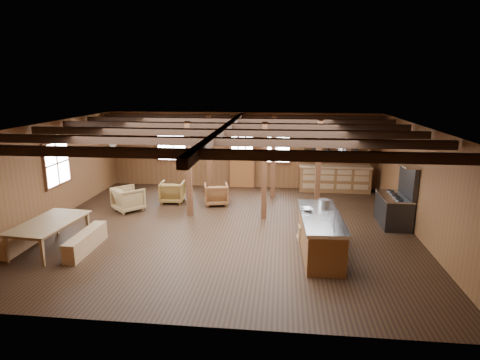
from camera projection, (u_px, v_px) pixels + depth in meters
The scene contains 22 objects.
room at pixel (225, 179), 10.57m from camera, with size 10.04×9.04×2.84m.
ceiling_joists at pixel (225, 129), 10.44m from camera, with size 9.80×8.82×0.18m.
timber_posts at pixel (251, 163), 12.53m from camera, with size 3.95×2.35×2.80m.
back_door at pixel (242, 164), 14.99m from camera, with size 1.02×0.08×2.15m.
window_back_left at pixel (173, 144), 15.10m from camera, with size 1.32×0.06×1.32m.
window_back_right at pixel (277, 146), 14.70m from camera, with size 1.02×0.06×1.32m.
window_left at pixel (57, 163), 11.52m from camera, with size 0.14×1.24×1.32m.
notice_boards at pixel (202, 143), 14.97m from camera, with size 1.08×0.03×0.90m.
back_counter at pixel (335, 175), 14.47m from camera, with size 2.55×0.60×2.45m.
pendant_lamps at pixel (152, 140), 11.57m from camera, with size 1.86×2.36×0.66m.
pot_rack at pixel (343, 147), 10.33m from camera, with size 0.38×3.00×0.45m.
kitchen_island at pixel (320, 234), 9.19m from camera, with size 0.97×2.53×1.20m.
step_stool at pixel (307, 234), 9.94m from camera, with size 0.48×0.34×0.42m, color brown.
commercial_range at pixel (396, 204), 11.06m from camera, with size 0.77×1.44×1.78m.
dining_table at pixel (52, 235), 9.50m from camera, with size 1.95×1.09×0.68m, color olive.
bench_wall at pixel (23, 239), 9.61m from camera, with size 0.29×1.53×0.42m, color brown.
bench_aisle at pixel (86, 241), 9.44m from camera, with size 0.31×1.65×0.45m, color brown.
armchair_a at pixel (172, 192), 13.21m from camera, with size 0.75×0.77×0.70m, color brown.
armchair_b at pixel (216, 194), 12.96m from camera, with size 0.74×0.76×0.69m, color brown.
armchair_c at pixel (128, 199), 12.35m from camera, with size 0.80×0.82×0.74m, color olive.
counter_pot at pixel (324, 203), 9.76m from camera, with size 0.27×0.27×0.16m, color silver.
bowl at pixel (306, 209), 9.40m from camera, with size 0.29×0.29×0.07m, color silver.
Camera 1 is at (1.50, -10.17, 3.89)m, focal length 30.00 mm.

